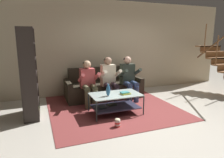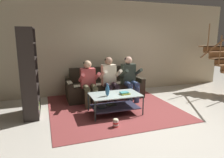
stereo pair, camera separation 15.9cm
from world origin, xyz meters
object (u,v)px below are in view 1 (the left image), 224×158
person_seated_left (88,81)px  person_seated_right (129,77)px  coffee_table (115,101)px  person_seated_middle (109,78)px  couch (103,88)px  bookshelf (28,84)px  book_stack (125,93)px  popcorn_tub (117,123)px  vase (108,90)px

person_seated_left → person_seated_right: person_seated_right is taller
person_seated_right → coffee_table: size_ratio=1.07×
coffee_table → person_seated_middle: bearing=78.8°
person_seated_middle → person_seated_right: person_seated_middle is taller
couch → person_seated_left: bearing=-138.3°
person_seated_right → coffee_table: person_seated_right is taller
couch → bookshelf: bookshelf is taller
coffee_table → book_stack: bearing=-21.7°
book_stack → person_seated_right: bearing=59.6°
person_seated_right → bookshelf: 2.63m
bookshelf → popcorn_tub: size_ratio=10.94×
couch → person_seated_middle: size_ratio=1.79×
person_seated_left → bookshelf: size_ratio=0.59×
couch → popcorn_tub: couch is taller
coffee_table → popcorn_tub: size_ratio=6.42×
couch → person_seated_left: 0.86m
couch → person_seated_middle: 0.64m
bookshelf → person_seated_left: bearing=11.1°
couch → person_seated_middle: bearing=-90.0°
person_seated_left → coffee_table: bearing=-62.8°
couch → popcorn_tub: size_ratio=12.34×
person_seated_right → popcorn_tub: person_seated_right is taller
person_seated_left → popcorn_tub: (0.19, -1.53, -0.56)m
couch → vase: 1.50m
person_seated_left → bookshelf: bearing=-168.9°
couch → bookshelf: 2.22m
coffee_table → book_stack: 0.30m
person_seated_middle → popcorn_tub: 1.69m
book_stack → popcorn_tub: book_stack is taller
person_seated_middle → popcorn_tub: bearing=-104.5°
book_stack → bookshelf: bearing=163.3°
couch → person_seated_right: size_ratio=1.79×
person_seated_middle → person_seated_right: bearing=-0.0°
person_seated_right → book_stack: bearing=-120.4°
person_seated_right → popcorn_tub: (-0.98, -1.53, -0.59)m
person_seated_left → book_stack: 1.12m
vase → bookshelf: (-1.66, 0.61, 0.15)m
book_stack → popcorn_tub: size_ratio=1.26×
vase → bookshelf: bearing=159.7°
person_seated_right → vase: 1.31m
book_stack → bookshelf: 2.18m
couch → book_stack: couch is taller
popcorn_tub → bookshelf: bearing=142.5°
book_stack → person_seated_left: bearing=125.2°
person_seated_middle → coffee_table: size_ratio=1.08×
bookshelf → person_seated_middle: bearing=8.1°
book_stack → vase: bearing=178.6°
coffee_table → book_stack: book_stack is taller
couch → person_seated_left: size_ratio=1.90×
person_seated_left → person_seated_right: (1.17, 0.01, 0.03)m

